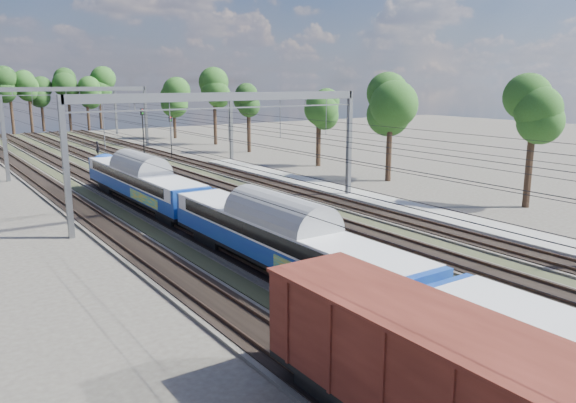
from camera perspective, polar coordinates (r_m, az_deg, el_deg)
track_bed at (r=55.74m, az=-13.26°, el=1.79°), size 21.00×130.00×0.34m
platform at (r=42.19m, az=15.44°, el=-1.52°), size 3.00×70.00×0.30m
catenary at (r=62.33m, az=-15.85°, el=8.56°), size 25.65×130.00×9.00m
tree_belt at (r=106.11m, az=-21.22°, el=10.43°), size 40.29×100.94×12.18m
emu_train at (r=27.90m, az=-0.30°, el=-3.13°), size 2.84×60.12×4.15m
worker at (r=79.94m, az=-18.76°, el=5.15°), size 0.48×0.72×1.94m
signal_near at (r=71.69m, az=-14.52°, el=7.21°), size 0.44×0.40×6.52m
signal_far at (r=72.66m, az=-11.81°, el=6.89°), size 0.34×0.31×5.49m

